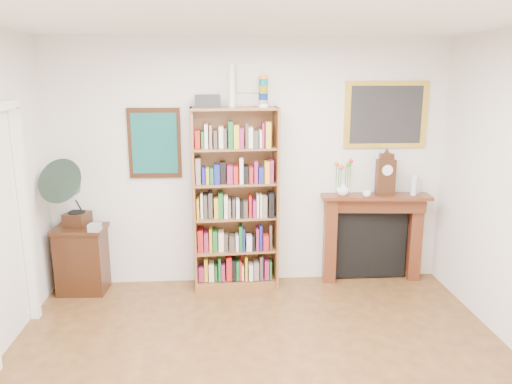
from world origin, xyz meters
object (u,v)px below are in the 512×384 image
Objects in this scene: bookshelf at (235,189)px; side_cabinet at (82,260)px; gramophone at (71,189)px; fireplace at (372,230)px; bottle_left at (414,185)px; flower_vase at (343,189)px; mantel_clock at (385,175)px; cd_stack at (95,227)px; teacup at (367,194)px; bottle_right at (417,185)px.

bookshelf is 3.13× the size of side_cabinet.
gramophone is (-1.75, -0.10, 0.05)m from bookshelf.
bottle_left reaches higher than fireplace.
fireplace is 0.65m from flower_vase.
flower_vase is (-0.48, 0.02, -0.15)m from mantel_clock.
fireplace is 5.27× the size of bottle_left.
mantel_clock is 3.09× the size of flower_vase.
teacup is (3.00, 0.14, 0.29)m from cd_stack.
bottle_left is (3.55, 0.19, 0.37)m from cd_stack.
cd_stack is (-1.51, -0.18, -0.35)m from bookshelf.
mantel_clock is (3.46, 0.13, 0.08)m from gramophone.
fireplace is at bearing -0.80° from bookshelf.
fireplace is 1.60× the size of gramophone.
bookshelf reaches higher than bottle_left.
gramophone is at bearing -179.12° from mantel_clock.
bottle_right is at bearing 4.22° from cd_stack.
teacup is (-0.23, -0.07, -0.19)m from mantel_clock.
fireplace is at bearing 5.11° from side_cabinet.
flower_vase is at bearing 177.22° from bottle_left.
flower_vase is (2.74, 0.23, 0.33)m from cd_stack.
cd_stack is 0.25× the size of mantel_clock.
gramophone reaches higher than teacup.
teacup is at bearing -163.11° from mantel_clock.
gramophone is at bearing -177.19° from flower_vase.
teacup is (3.20, -0.01, 0.71)m from side_cabinet.
cd_stack reaches higher than side_cabinet.
bottle_left is (0.33, -0.02, -0.11)m from mantel_clock.
mantel_clock is 0.42m from bottle_right.
bottle_right is (3.62, 0.27, 0.35)m from cd_stack.
bottle_right is (0.07, 0.08, -0.02)m from bottle_left.
gramophone is 0.48m from cd_stack.
mantel_clock is 0.35m from bottle_left.
bottle_left reaches higher than flower_vase.
bookshelf is 2.04m from bottle_left.
cd_stack is 3.58m from bottle_left.
bottle_left is (2.04, 0.01, 0.02)m from bookshelf.
gramophone reaches higher than mantel_clock.
cd_stack is 1.24× the size of teacup.
cd_stack is (-3.13, -0.28, 0.18)m from fireplace.
cd_stack is at bearing -170.25° from fireplace.
bookshelf is at bearing 178.36° from teacup.
mantel_clock reaches higher than side_cabinet.
bookshelf reaches higher than flower_vase.
fireplace is at bearing 178.81° from bottle_right.
bookshelf is 1.76m from gramophone.
side_cabinet is at bearing -178.24° from bottle_right.
side_cabinet is 3.15× the size of bottle_left.
bottle_left is at bearing -5.42° from mantel_clock.
bottle_right is (2.11, 0.09, 0.00)m from bookshelf.
side_cabinet is at bearing 143.73° from cd_stack.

